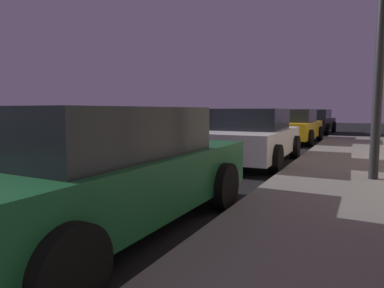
{
  "coord_description": "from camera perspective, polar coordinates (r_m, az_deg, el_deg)",
  "views": [
    {
      "loc": [
        5.47,
        0.4,
        1.4
      ],
      "look_at": [
        4.09,
        3.09,
        1.09
      ],
      "focal_mm": 31.06,
      "sensor_mm": 36.0,
      "label": 1
    }
  ],
  "objects": [
    {
      "name": "car_black",
      "position": [
        21.47,
        20.29,
        3.66
      ],
      "size": [
        2.25,
        4.41,
        1.43
      ],
      "color": "black",
      "rests_on": "ground"
    },
    {
      "name": "car_white",
      "position": [
        8.91,
        10.07,
        1.28
      ],
      "size": [
        2.18,
        4.32,
        1.43
      ],
      "color": "silver",
      "rests_on": "ground"
    },
    {
      "name": "car_green",
      "position": [
        3.95,
        -14.89,
        -4.22
      ],
      "size": [
        2.06,
        4.49,
        1.43
      ],
      "color": "#19592D",
      "rests_on": "ground"
    },
    {
      "name": "car_yellow_cab",
      "position": [
        14.94,
        17.16,
        2.92
      ],
      "size": [
        2.01,
        4.55,
        1.43
      ],
      "color": "gold",
      "rests_on": "ground"
    }
  ]
}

